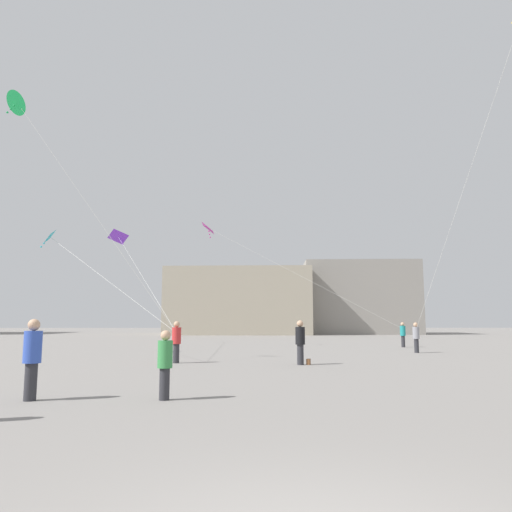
% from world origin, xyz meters
% --- Properties ---
extents(person_in_black, '(0.40, 0.40, 1.85)m').
position_xyz_m(person_in_black, '(1.80, 17.05, 1.01)').
color(person_in_black, '#2D2D33').
rests_on(person_in_black, ground_plane).
extents(person_in_grey, '(0.38, 0.38, 1.76)m').
position_xyz_m(person_in_grey, '(9.51, 24.99, 0.96)').
color(person_in_grey, '#2D2D33').
rests_on(person_in_grey, ground_plane).
extents(person_in_blue, '(0.40, 0.40, 1.85)m').
position_xyz_m(person_in_blue, '(-5.49, 7.71, 1.02)').
color(person_in_blue, '#2D2D33').
rests_on(person_in_blue, ground_plane).
extents(person_in_teal, '(0.38, 0.38, 1.77)m').
position_xyz_m(person_in_teal, '(10.80, 31.41, 0.97)').
color(person_in_teal, '#2D2D33').
rests_on(person_in_teal, ground_plane).
extents(person_in_red, '(0.40, 0.40, 1.82)m').
position_xyz_m(person_in_red, '(-3.55, 18.09, 1.00)').
color(person_in_red, '#2D2D33').
rests_on(person_in_red, ground_plane).
extents(person_in_green, '(0.35, 0.35, 1.59)m').
position_xyz_m(person_in_green, '(-2.43, 7.73, 0.87)').
color(person_in_green, '#2D2D33').
rests_on(person_in_green, ground_plane).
extents(kite_violet_delta, '(8.65, 20.34, 8.13)m').
position_xyz_m(kite_violet_delta, '(-11.05, 37.21, 8.79)').
color(kite_violet_delta, purple).
extents(kite_cyan_delta, '(8.68, 6.78, 5.69)m').
position_xyz_m(kite_cyan_delta, '(-11.57, 24.06, 6.51)').
color(kite_cyan_delta, '#1EB2C6').
extents(kite_emerald_diamond, '(8.53, 1.30, 11.34)m').
position_xyz_m(kite_emerald_diamond, '(-11.29, 18.49, 12.00)').
color(kite_emerald_diamond, green).
extents(kite_magenta_delta, '(14.64, 2.30, 7.94)m').
position_xyz_m(kite_magenta_delta, '(-2.99, 32.81, 8.69)').
color(kite_magenta_delta, '#D12899').
extents(building_centre_hall, '(21.35, 16.56, 9.43)m').
position_xyz_m(building_centre_hall, '(-1.00, 70.52, 4.71)').
color(building_centre_hall, '#A39984').
rests_on(building_centre_hall, ground_plane).
extents(building_right_hall, '(17.25, 13.65, 10.68)m').
position_xyz_m(building_right_hall, '(17.00, 71.66, 5.34)').
color(building_right_hall, gray).
rests_on(building_right_hall, ground_plane).
extents(handbag_beside_flyer, '(0.23, 0.35, 0.24)m').
position_xyz_m(handbag_beside_flyer, '(2.15, 17.15, 0.12)').
color(handbag_beside_flyer, brown).
rests_on(handbag_beside_flyer, ground_plane).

